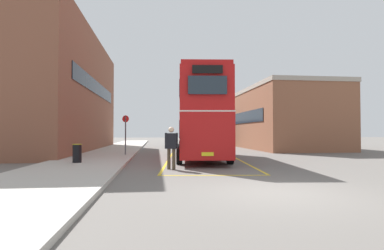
% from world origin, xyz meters
% --- Properties ---
extents(ground_plane, '(135.60, 135.60, 0.00)m').
position_xyz_m(ground_plane, '(0.00, 14.40, 0.00)').
color(ground_plane, '#66605B').
extents(sidewalk_left, '(4.00, 57.60, 0.14)m').
position_xyz_m(sidewalk_left, '(-6.50, 16.80, 0.07)').
color(sidewalk_left, '#B2ADA3').
rests_on(sidewalk_left, ground).
extents(brick_building_left, '(6.20, 20.27, 9.62)m').
position_xyz_m(brick_building_left, '(-11.17, 18.73, 4.81)').
color(brick_building_left, brown).
rests_on(brick_building_left, ground).
extents(depot_building_right, '(7.13, 16.65, 5.82)m').
position_xyz_m(depot_building_right, '(9.00, 22.25, 2.91)').
color(depot_building_right, brown).
rests_on(depot_building_right, ground).
extents(double_decker_bus, '(3.42, 10.01, 4.75)m').
position_xyz_m(double_decker_bus, '(-0.44, 10.13, 2.51)').
color(double_decker_bus, black).
rests_on(double_decker_bus, ground).
extents(single_deck_bus, '(3.54, 8.94, 3.02)m').
position_xyz_m(single_deck_bus, '(2.24, 29.63, 1.64)').
color(single_deck_bus, black).
rests_on(single_deck_bus, ground).
extents(pedestrian_boarding, '(0.55, 0.43, 1.79)m').
position_xyz_m(pedestrian_boarding, '(-2.46, 5.20, 1.05)').
color(pedestrian_boarding, '#473828').
rests_on(pedestrian_boarding, ground).
extents(litter_bin, '(0.43, 0.43, 0.88)m').
position_xyz_m(litter_bin, '(-6.79, 7.23, 0.58)').
color(litter_bin, black).
rests_on(litter_bin, sidewalk_left).
extents(bus_stop_sign, '(0.43, 0.16, 2.50)m').
position_xyz_m(bus_stop_sign, '(-5.04, 12.09, 1.65)').
color(bus_stop_sign, '#4C4C51').
rests_on(bus_stop_sign, sidewalk_left).
extents(bay_marking_yellow, '(5.23, 12.20, 0.01)m').
position_xyz_m(bay_marking_yellow, '(-0.52, 8.27, 0.00)').
color(bay_marking_yellow, gold).
rests_on(bay_marking_yellow, ground).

